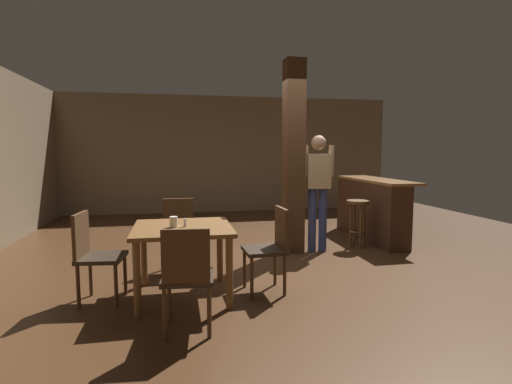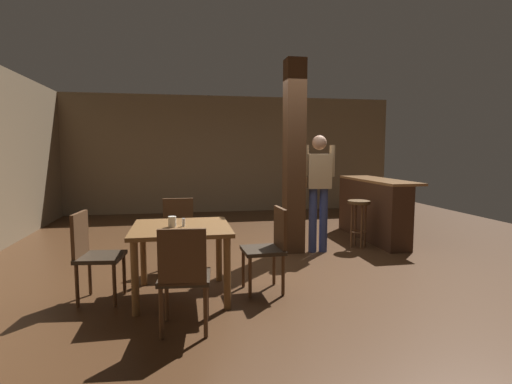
% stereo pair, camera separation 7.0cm
% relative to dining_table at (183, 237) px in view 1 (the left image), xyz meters
% --- Properties ---
extents(ground_plane, '(10.80, 10.80, 0.00)m').
position_rel_dining_table_xyz_m(ground_plane, '(1.27, 1.17, -0.62)').
color(ground_plane, '#422816').
extents(wall_back, '(8.00, 0.10, 2.80)m').
position_rel_dining_table_xyz_m(wall_back, '(1.27, 5.67, 0.78)').
color(wall_back, '#756047').
rests_on(wall_back, ground_plane).
extents(pillar, '(0.28, 0.28, 2.80)m').
position_rel_dining_table_xyz_m(pillar, '(1.63, 1.55, 0.78)').
color(pillar, '#422816').
rests_on(pillar, ground_plane).
extents(dining_table, '(0.98, 0.98, 0.74)m').
position_rel_dining_table_xyz_m(dining_table, '(0.00, 0.00, 0.00)').
color(dining_table, brown).
rests_on(dining_table, ground_plane).
extents(chair_south, '(0.46, 0.46, 0.89)m').
position_rel_dining_table_xyz_m(chair_south, '(0.02, -0.87, -0.11)').
color(chair_south, '#2D2319').
rests_on(chair_south, ground_plane).
extents(chair_east, '(0.44, 0.44, 0.89)m').
position_rel_dining_table_xyz_m(chair_east, '(0.92, -0.02, -0.11)').
color(chair_east, '#2D2319').
rests_on(chair_east, ground_plane).
extents(chair_west, '(0.47, 0.47, 0.89)m').
position_rel_dining_table_xyz_m(chair_west, '(-0.87, 0.02, -0.11)').
color(chair_west, '#2D2319').
rests_on(chair_west, ground_plane).
extents(chair_north, '(0.43, 0.43, 0.89)m').
position_rel_dining_table_xyz_m(chair_north, '(-0.04, 0.90, -0.11)').
color(chair_north, '#2D2319').
rests_on(chair_north, ground_plane).
extents(napkin_cup, '(0.08, 0.08, 0.11)m').
position_rel_dining_table_xyz_m(napkin_cup, '(-0.09, -0.03, 0.17)').
color(napkin_cup, silver).
rests_on(napkin_cup, dining_table).
extents(salt_shaker, '(0.03, 0.03, 0.08)m').
position_rel_dining_table_xyz_m(salt_shaker, '(0.02, -0.02, 0.16)').
color(salt_shaker, silver).
rests_on(salt_shaker, dining_table).
extents(standing_person, '(0.47, 0.23, 1.72)m').
position_rel_dining_table_xyz_m(standing_person, '(1.99, 1.47, 0.38)').
color(standing_person, tan).
rests_on(standing_person, ground_plane).
extents(bar_counter, '(0.56, 1.95, 1.02)m').
position_rel_dining_table_xyz_m(bar_counter, '(3.18, 2.12, -0.10)').
color(bar_counter, brown).
rests_on(bar_counter, ground_plane).
extents(bar_stool_near, '(0.35, 0.35, 0.73)m').
position_rel_dining_table_xyz_m(bar_stool_near, '(2.69, 1.61, -0.07)').
color(bar_stool_near, '#4C3319').
rests_on(bar_stool_near, ground_plane).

